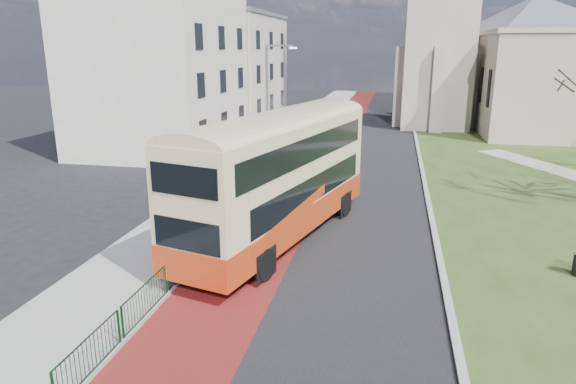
# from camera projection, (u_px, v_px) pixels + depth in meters

# --- Properties ---
(ground) EXTENTS (160.00, 160.00, 0.00)m
(ground) POSITION_uv_depth(u_px,v_px,m) (269.00, 276.00, 18.43)
(ground) COLOR black
(ground) RESTS_ON ground
(road_carriageway) EXTENTS (9.00, 120.00, 0.01)m
(road_carriageway) POSITION_uv_depth(u_px,v_px,m) (355.00, 161.00, 36.98)
(road_carriageway) COLOR black
(road_carriageway) RESTS_ON ground
(bus_lane) EXTENTS (3.40, 120.00, 0.01)m
(bus_lane) POSITION_uv_depth(u_px,v_px,m) (318.00, 159.00, 37.50)
(bus_lane) COLOR #591414
(bus_lane) RESTS_ON ground
(pavement_west) EXTENTS (4.00, 120.00, 0.12)m
(pavement_west) POSITION_uv_depth(u_px,v_px,m) (268.00, 157.00, 38.23)
(pavement_west) COLOR gray
(pavement_west) RESTS_ON ground
(kerb_west) EXTENTS (0.25, 120.00, 0.13)m
(kerb_west) POSITION_uv_depth(u_px,v_px,m) (294.00, 158.00, 37.84)
(kerb_west) COLOR #999993
(kerb_west) RESTS_ON ground
(kerb_east) EXTENTS (0.25, 80.00, 0.13)m
(kerb_east) POSITION_uv_depth(u_px,v_px,m) (420.00, 157.00, 37.95)
(kerb_east) COLOR #999993
(kerb_east) RESTS_ON ground
(pedestrian_railing) EXTENTS (0.07, 24.00, 1.12)m
(pedestrian_railing) POSITION_uv_depth(u_px,v_px,m) (226.00, 220.00, 22.62)
(pedestrian_railing) COLOR #0B3215
(pedestrian_railing) RESTS_ON ground
(street_block_near) EXTENTS (10.30, 14.30, 13.00)m
(street_block_near) POSITION_uv_depth(u_px,v_px,m) (161.00, 66.00, 40.11)
(street_block_near) COLOR beige
(street_block_near) RESTS_ON ground
(street_block_far) EXTENTS (10.30, 16.30, 11.50)m
(street_block_far) POSITION_uv_depth(u_px,v_px,m) (226.00, 68.00, 55.39)
(street_block_far) COLOR beige
(street_block_far) RESTS_ON ground
(streetlamp) EXTENTS (2.13, 0.18, 8.00)m
(streetlamp) POSITION_uv_depth(u_px,v_px,m) (269.00, 98.00, 34.98)
(streetlamp) COLOR gray
(streetlamp) RESTS_ON pavement_west
(bus) EXTENTS (5.98, 12.83, 5.23)m
(bus) POSITION_uv_depth(u_px,v_px,m) (279.00, 172.00, 21.10)
(bus) COLOR #AE3310
(bus) RESTS_ON ground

